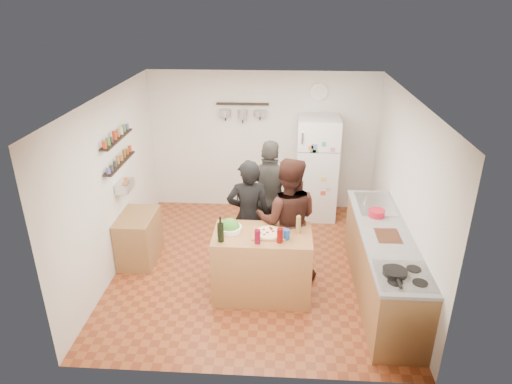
# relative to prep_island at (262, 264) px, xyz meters

# --- Properties ---
(room_shell) EXTENTS (4.20, 4.20, 4.20)m
(room_shell) POSITION_rel_prep_island_xyz_m (-0.13, 1.04, 0.79)
(room_shell) COLOR brown
(room_shell) RESTS_ON ground
(prep_island) EXTENTS (1.25, 0.72, 0.91)m
(prep_island) POSITION_rel_prep_island_xyz_m (0.00, 0.00, 0.00)
(prep_island) COLOR #A56F3C
(prep_island) RESTS_ON floor
(pizza_board) EXTENTS (0.42, 0.34, 0.02)m
(pizza_board) POSITION_rel_prep_island_xyz_m (0.08, -0.02, 0.47)
(pizza_board) COLOR olive
(pizza_board) RESTS_ON prep_island
(pizza) EXTENTS (0.34, 0.34, 0.02)m
(pizza) POSITION_rel_prep_island_xyz_m (0.08, -0.02, 0.48)
(pizza) COLOR beige
(pizza) RESTS_ON pizza_board
(salad_bowl) EXTENTS (0.30, 0.30, 0.06)m
(salad_bowl) POSITION_rel_prep_island_xyz_m (-0.42, 0.05, 0.49)
(salad_bowl) COLOR white
(salad_bowl) RESTS_ON prep_island
(wine_bottle) EXTENTS (0.08, 0.08, 0.24)m
(wine_bottle) POSITION_rel_prep_island_xyz_m (-0.50, -0.22, 0.58)
(wine_bottle) COLOR black
(wine_bottle) RESTS_ON prep_island
(wine_glass_near) EXTENTS (0.07, 0.07, 0.18)m
(wine_glass_near) POSITION_rel_prep_island_xyz_m (-0.05, -0.24, 0.54)
(wine_glass_near) COLOR #60081B
(wine_glass_near) RESTS_ON prep_island
(wine_glass_far) EXTENTS (0.08, 0.08, 0.18)m
(wine_glass_far) POSITION_rel_prep_island_xyz_m (0.22, -0.20, 0.55)
(wine_glass_far) COLOR #610908
(wine_glass_far) RESTS_ON prep_island
(pepper_mill) EXTENTS (0.06, 0.06, 0.20)m
(pepper_mill) POSITION_rel_prep_island_xyz_m (0.45, 0.05, 0.55)
(pepper_mill) COLOR olive
(pepper_mill) RESTS_ON prep_island
(salt_canister) EXTENTS (0.08, 0.08, 0.13)m
(salt_canister) POSITION_rel_prep_island_xyz_m (0.30, -0.12, 0.52)
(salt_canister) COLOR navy
(salt_canister) RESTS_ON prep_island
(person_left) EXTENTS (0.65, 0.46, 1.67)m
(person_left) POSITION_rel_prep_island_xyz_m (-0.22, 0.62, 0.38)
(person_left) COLOR black
(person_left) RESTS_ON floor
(person_center) EXTENTS (0.89, 0.71, 1.78)m
(person_center) POSITION_rel_prep_island_xyz_m (0.31, 0.42, 0.43)
(person_center) COLOR black
(person_center) RESTS_ON floor
(person_back) EXTENTS (1.11, 0.60, 1.79)m
(person_back) POSITION_rel_prep_island_xyz_m (0.07, 1.09, 0.44)
(person_back) COLOR #302E2B
(person_back) RESTS_ON floor
(counter_run) EXTENTS (0.63, 2.63, 0.90)m
(counter_run) POSITION_rel_prep_island_xyz_m (1.57, 0.10, -0.01)
(counter_run) COLOR #9E7042
(counter_run) RESTS_ON floor
(stove_top) EXTENTS (0.60, 0.62, 0.02)m
(stove_top) POSITION_rel_prep_island_xyz_m (1.57, -0.85, 0.46)
(stove_top) COLOR white
(stove_top) RESTS_ON counter_run
(skillet) EXTENTS (0.26, 0.26, 0.05)m
(skillet) POSITION_rel_prep_island_xyz_m (1.47, -0.82, 0.49)
(skillet) COLOR black
(skillet) RESTS_ON stove_top
(sink) EXTENTS (0.50, 0.80, 0.03)m
(sink) POSITION_rel_prep_island_xyz_m (1.57, 0.95, 0.46)
(sink) COLOR silver
(sink) RESTS_ON counter_run
(cutting_board) EXTENTS (0.30, 0.40, 0.02)m
(cutting_board) POSITION_rel_prep_island_xyz_m (1.57, 0.03, 0.46)
(cutting_board) COLOR brown
(cutting_board) RESTS_ON counter_run
(red_bowl) EXTENTS (0.22, 0.22, 0.09)m
(red_bowl) POSITION_rel_prep_island_xyz_m (1.52, 0.57, 0.51)
(red_bowl) COLOR red
(red_bowl) RESTS_ON counter_run
(fridge) EXTENTS (0.70, 0.68, 1.80)m
(fridge) POSITION_rel_prep_island_xyz_m (0.82, 2.40, 0.45)
(fridge) COLOR white
(fridge) RESTS_ON floor
(wall_clock) EXTENTS (0.30, 0.03, 0.30)m
(wall_clock) POSITION_rel_prep_island_xyz_m (0.82, 2.73, 1.69)
(wall_clock) COLOR silver
(wall_clock) RESTS_ON back_wall
(spice_shelf_lower) EXTENTS (0.12, 1.00, 0.02)m
(spice_shelf_lower) POSITION_rel_prep_island_xyz_m (-2.06, 0.85, 1.04)
(spice_shelf_lower) COLOR black
(spice_shelf_lower) RESTS_ON left_wall
(spice_shelf_upper) EXTENTS (0.12, 1.00, 0.02)m
(spice_shelf_upper) POSITION_rel_prep_island_xyz_m (-2.06, 0.85, 1.40)
(spice_shelf_upper) COLOR black
(spice_shelf_upper) RESTS_ON left_wall
(produce_basket) EXTENTS (0.18, 0.35, 0.14)m
(produce_basket) POSITION_rel_prep_island_xyz_m (-2.03, 0.85, 0.69)
(produce_basket) COLOR silver
(produce_basket) RESTS_ON left_wall
(side_table) EXTENTS (0.50, 0.80, 0.73)m
(side_table) POSITION_rel_prep_island_xyz_m (-1.87, 0.74, -0.09)
(side_table) COLOR olive
(side_table) RESTS_ON floor
(pot_rack) EXTENTS (0.90, 0.04, 0.04)m
(pot_rack) POSITION_rel_prep_island_xyz_m (-0.48, 2.65, 1.49)
(pot_rack) COLOR black
(pot_rack) RESTS_ON back_wall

